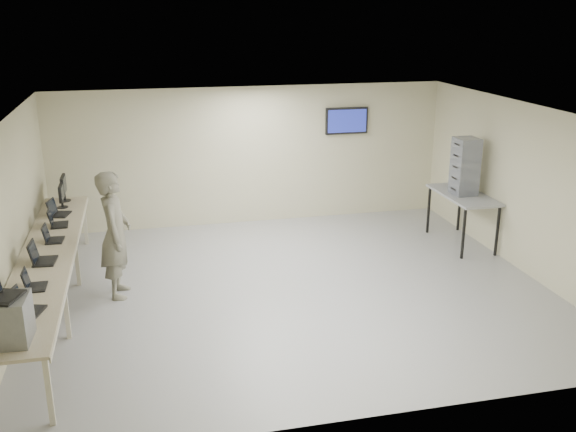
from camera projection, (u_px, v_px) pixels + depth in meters
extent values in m
cube|color=#9C9C9C|center=(291.00, 288.00, 10.23)|extent=(8.00, 7.00, 0.01)
cube|color=silver|center=(291.00, 113.00, 9.37)|extent=(8.00, 7.00, 0.01)
cube|color=beige|center=(251.00, 156.00, 13.04)|extent=(8.00, 0.01, 2.80)
cube|color=beige|center=(370.00, 301.00, 6.56)|extent=(8.00, 0.01, 2.80)
cube|color=beige|center=(12.00, 223.00, 8.94)|extent=(0.01, 7.00, 2.80)
cube|color=beige|center=(525.00, 189.00, 10.67)|extent=(0.01, 7.00, 2.80)
cube|color=black|center=(346.00, 120.00, 13.26)|extent=(0.15, 0.04, 0.15)
cube|color=black|center=(347.00, 121.00, 13.22)|extent=(0.90, 0.06, 0.55)
cube|color=navy|center=(347.00, 121.00, 13.19)|extent=(0.82, 0.01, 0.47)
cube|color=#C1B69E|center=(47.00, 256.00, 9.19)|extent=(0.75, 6.00, 0.04)
cube|color=beige|center=(74.00, 255.00, 9.28)|extent=(0.02, 6.00, 0.06)
cube|color=beige|center=(49.00, 390.00, 6.75)|extent=(0.06, 0.06, 0.86)
cube|color=beige|center=(18.00, 314.00, 8.43)|extent=(0.06, 0.06, 0.86)
cube|color=beige|center=(66.00, 309.00, 8.55)|extent=(0.06, 0.06, 0.86)
cube|color=beige|center=(37.00, 263.00, 10.09)|extent=(0.06, 0.06, 0.86)
cube|color=beige|center=(77.00, 260.00, 10.22)|extent=(0.06, 0.06, 0.86)
cube|color=beige|center=(51.00, 225.00, 11.90)|extent=(0.06, 0.06, 0.86)
cube|color=beige|center=(85.00, 222.00, 12.03)|extent=(0.06, 0.06, 0.86)
cube|color=gray|center=(9.00, 320.00, 6.70)|extent=(0.44, 0.50, 0.50)
cube|color=black|center=(5.00, 297.00, 6.62)|extent=(0.39, 0.46, 0.02)
cube|color=black|center=(28.00, 313.00, 7.39)|extent=(0.39, 0.46, 0.02)
cube|color=black|center=(13.00, 302.00, 7.31)|extent=(0.18, 0.39, 0.29)
cube|color=black|center=(15.00, 302.00, 7.31)|extent=(0.14, 0.34, 0.24)
cube|color=black|center=(37.00, 287.00, 8.07)|extent=(0.24, 0.33, 0.02)
cube|color=black|center=(26.00, 279.00, 8.01)|extent=(0.06, 0.31, 0.23)
cube|color=black|center=(27.00, 279.00, 8.01)|extent=(0.05, 0.27, 0.19)
cube|color=black|center=(45.00, 261.00, 8.89)|extent=(0.31, 0.41, 0.02)
cube|color=black|center=(33.00, 252.00, 8.81)|extent=(0.10, 0.38, 0.28)
cube|color=black|center=(34.00, 252.00, 8.82)|extent=(0.08, 0.33, 0.24)
cube|color=black|center=(55.00, 240.00, 9.70)|extent=(0.26, 0.35, 0.02)
cube|color=black|center=(46.00, 233.00, 9.63)|extent=(0.08, 0.32, 0.24)
cube|color=black|center=(47.00, 233.00, 9.64)|extent=(0.06, 0.28, 0.20)
cube|color=black|center=(60.00, 225.00, 10.39)|extent=(0.28, 0.37, 0.02)
cube|color=black|center=(50.00, 217.00, 10.32)|extent=(0.09, 0.35, 0.26)
cube|color=black|center=(51.00, 217.00, 10.32)|extent=(0.06, 0.30, 0.22)
cube|color=black|center=(61.00, 214.00, 10.92)|extent=(0.34, 0.42, 0.02)
cube|color=black|center=(52.00, 207.00, 10.85)|extent=(0.15, 0.35, 0.26)
cube|color=black|center=(53.00, 207.00, 10.85)|extent=(0.12, 0.31, 0.22)
cylinder|color=black|center=(63.00, 207.00, 11.33)|extent=(0.19, 0.19, 0.01)
cube|color=black|center=(62.00, 203.00, 11.31)|extent=(0.04, 0.03, 0.15)
cube|color=black|center=(61.00, 193.00, 11.25)|extent=(0.05, 0.42, 0.28)
cube|color=black|center=(63.00, 192.00, 11.26)|extent=(0.00, 0.38, 0.24)
cylinder|color=black|center=(65.00, 201.00, 11.72)|extent=(0.21, 0.21, 0.02)
cube|color=black|center=(65.00, 196.00, 11.70)|extent=(0.04, 0.03, 0.17)
cube|color=black|center=(63.00, 185.00, 11.63)|extent=(0.05, 0.47, 0.32)
cube|color=black|center=(65.00, 184.00, 11.64)|extent=(0.00, 0.43, 0.27)
imported|color=slate|center=(115.00, 235.00, 9.71)|extent=(0.53, 0.76, 1.98)
cube|color=gray|center=(464.00, 195.00, 11.90)|extent=(0.76, 1.63, 0.04)
cube|color=black|center=(464.00, 234.00, 11.31)|extent=(0.04, 0.04, 0.94)
cube|color=black|center=(429.00, 210.00, 12.64)|extent=(0.04, 0.04, 0.94)
cube|color=black|center=(497.00, 231.00, 11.45)|extent=(0.04, 0.04, 0.94)
cube|color=black|center=(459.00, 208.00, 12.78)|extent=(0.04, 0.04, 0.94)
cube|color=gray|center=(463.00, 188.00, 11.85)|extent=(0.40, 0.44, 0.21)
cube|color=gray|center=(464.00, 177.00, 11.79)|extent=(0.40, 0.44, 0.21)
cube|color=gray|center=(465.00, 166.00, 11.72)|extent=(0.40, 0.44, 0.21)
cube|color=gray|center=(466.00, 155.00, 11.66)|extent=(0.40, 0.44, 0.21)
cube|color=gray|center=(467.00, 144.00, 11.59)|extent=(0.40, 0.44, 0.21)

